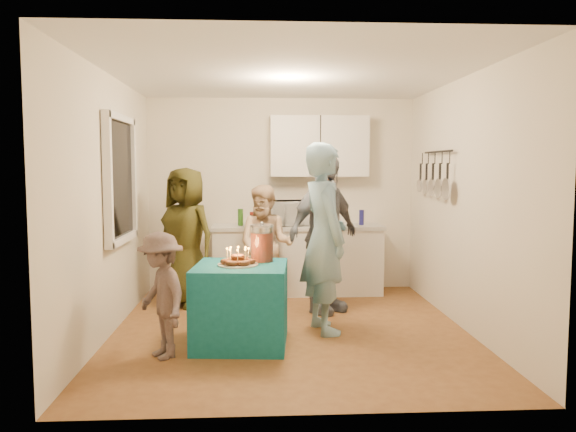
{
  "coord_description": "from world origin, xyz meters",
  "views": [
    {
      "loc": [
        -0.33,
        -5.65,
        1.68
      ],
      "look_at": [
        0.0,
        0.35,
        1.15
      ],
      "focal_mm": 35.0,
      "sensor_mm": 36.0,
      "label": 1
    }
  ],
  "objects": [
    {
      "name": "child_near_left",
      "position": [
        -1.18,
        -0.77,
        0.56
      ],
      "size": [
        0.73,
        0.83,
        1.11
      ],
      "primitive_type": "imported",
      "rotation": [
        0.0,
        0.0,
        -1.01
      ],
      "color": "#544443",
      "rests_on": "floor"
    },
    {
      "name": "punch_jar",
      "position": [
        -0.29,
        -0.25,
        0.93
      ],
      "size": [
        0.22,
        0.22,
        0.34
      ],
      "primitive_type": "cylinder",
      "color": "#BC300F",
      "rests_on": "party_table"
    },
    {
      "name": "countertop",
      "position": [
        0.2,
        1.7,
        0.89
      ],
      "size": [
        2.24,
        0.62,
        0.05
      ],
      "primitive_type": "cube",
      "color": "beige",
      "rests_on": "counter"
    },
    {
      "name": "microwave",
      "position": [
        0.11,
        1.7,
        1.07
      ],
      "size": [
        0.67,
        0.53,
        0.33
      ],
      "primitive_type": "imported",
      "rotation": [
        0.0,
        0.0,
        0.24
      ],
      "color": "white",
      "rests_on": "countertop"
    },
    {
      "name": "pot_rack",
      "position": [
        1.72,
        0.7,
        1.6
      ],
      "size": [
        0.12,
        1.0,
        0.6
      ],
      "primitive_type": "cube",
      "color": "black",
      "rests_on": "right_wall"
    },
    {
      "name": "upper_cabinet",
      "position": [
        0.5,
        1.85,
        1.95
      ],
      "size": [
        1.3,
        0.3,
        0.8
      ],
      "primitive_type": "cube",
      "color": "white",
      "rests_on": "back_wall"
    },
    {
      "name": "floor",
      "position": [
        0.0,
        0.0,
        0.0
      ],
      "size": [
        4.0,
        4.0,
        0.0
      ],
      "primitive_type": "plane",
      "color": "brown",
      "rests_on": "ground"
    },
    {
      "name": "woman_back_right",
      "position": [
        0.44,
        0.7,
        0.92
      ],
      "size": [
        1.1,
        1.05,
        1.83
      ],
      "primitive_type": "imported",
      "rotation": [
        0.0,
        0.0,
        0.73
      ],
      "color": "black",
      "rests_on": "floor"
    },
    {
      "name": "right_wall",
      "position": [
        1.8,
        0.0,
        1.3
      ],
      "size": [
        4.0,
        4.0,
        0.0
      ],
      "primitive_type": "plane",
      "color": "silver",
      "rests_on": "floor"
    },
    {
      "name": "woman_back_left",
      "position": [
        -1.19,
        1.12,
        0.83
      ],
      "size": [
        0.97,
        0.89,
        1.67
      ],
      "primitive_type": "imported",
      "rotation": [
        0.0,
        0.0,
        -0.56
      ],
      "color": "brown",
      "rests_on": "floor"
    },
    {
      "name": "ceiling",
      "position": [
        0.0,
        0.0,
        2.6
      ],
      "size": [
        4.0,
        4.0,
        0.0
      ],
      "primitive_type": "plane",
      "color": "white",
      "rests_on": "floor"
    },
    {
      "name": "party_table",
      "position": [
        -0.49,
        -0.44,
        0.38
      ],
      "size": [
        0.92,
        0.92,
        0.76
      ],
      "primitive_type": "cube",
      "rotation": [
        0.0,
        0.0,
        -0.09
      ],
      "color": "#116473",
      "rests_on": "floor"
    },
    {
      "name": "donut_cake",
      "position": [
        -0.51,
        -0.46,
        0.85
      ],
      "size": [
        0.38,
        0.38,
        0.18
      ],
      "primitive_type": null,
      "color": "#381C0C",
      "rests_on": "party_table"
    },
    {
      "name": "window_night",
      "position": [
        -1.77,
        0.3,
        1.55
      ],
      "size": [
        0.04,
        1.0,
        1.2
      ],
      "primitive_type": "cube",
      "color": "black",
      "rests_on": "left_wall"
    },
    {
      "name": "woman_back_center",
      "position": [
        -0.22,
        1.09,
        0.73
      ],
      "size": [
        0.82,
        0.71,
        1.46
      ],
      "primitive_type": "imported",
      "rotation": [
        0.0,
        0.0,
        -0.25
      ],
      "color": "tan",
      "rests_on": "floor"
    },
    {
      "name": "man_birthday",
      "position": [
        0.35,
        -0.05,
        0.96
      ],
      "size": [
        0.62,
        0.79,
        1.92
      ],
      "primitive_type": "imported",
      "rotation": [
        0.0,
        0.0,
        1.82
      ],
      "color": "#88B1C6",
      "rests_on": "floor"
    },
    {
      "name": "counter",
      "position": [
        0.2,
        1.7,
        0.43
      ],
      "size": [
        2.2,
        0.58,
        0.86
      ],
      "primitive_type": "cube",
      "color": "white",
      "rests_on": "floor"
    },
    {
      "name": "back_wall",
      "position": [
        0.0,
        2.0,
        1.3
      ],
      "size": [
        3.6,
        3.6,
        0.0
      ],
      "primitive_type": "plane",
      "color": "silver",
      "rests_on": "floor"
    },
    {
      "name": "left_wall",
      "position": [
        -1.8,
        0.0,
        1.3
      ],
      "size": [
        4.0,
        4.0,
        0.0
      ],
      "primitive_type": "plane",
      "color": "silver",
      "rests_on": "floor"
    }
  ]
}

